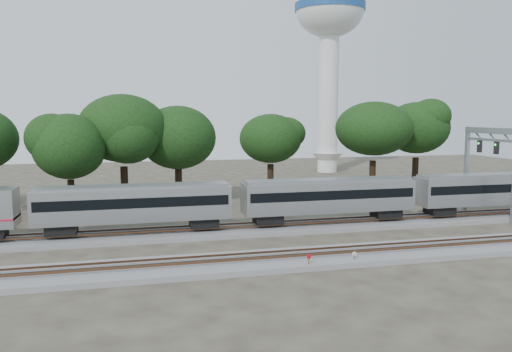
% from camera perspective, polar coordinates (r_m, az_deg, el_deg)
% --- Properties ---
extents(ground, '(160.00, 160.00, 0.00)m').
position_cam_1_polar(ground, '(39.95, 0.04, -8.36)').
color(ground, '#383328').
rests_on(ground, ground).
extents(track_far, '(160.00, 5.00, 0.73)m').
position_cam_1_polar(track_far, '(45.57, -1.76, -6.17)').
color(track_far, slate).
rests_on(track_far, ground).
extents(track_near, '(160.00, 5.00, 0.73)m').
position_cam_1_polar(track_near, '(36.17, 1.57, -9.67)').
color(track_near, slate).
rests_on(track_near, ground).
extents(train, '(85.80, 2.95, 4.35)m').
position_cam_1_polar(train, '(47.53, 8.49, -2.18)').
color(train, '#B0B3B7').
rests_on(train, ground).
extents(switch_stand_red, '(0.36, 0.11, 1.13)m').
position_cam_1_polar(switch_stand_red, '(34.80, 6.06, -9.50)').
color(switch_stand_red, '#512D19').
rests_on(switch_stand_red, ground).
extents(switch_stand_white, '(0.30, 0.06, 0.95)m').
position_cam_1_polar(switch_stand_white, '(36.45, 11.16, -9.01)').
color(switch_stand_white, '#512D19').
rests_on(switch_stand_white, ground).
extents(switch_lever, '(0.54, 0.38, 0.30)m').
position_cam_1_polar(switch_lever, '(36.36, 9.19, -9.76)').
color(switch_lever, '#512D19').
rests_on(switch_lever, ground).
extents(water_tower, '(12.75, 12.75, 35.30)m').
position_cam_1_polar(water_tower, '(95.40, 8.39, 16.28)').
color(water_tower, silver).
rests_on(water_tower, ground).
extents(signal_gantry, '(0.65, 7.66, 9.32)m').
position_cam_1_polar(signal_gantry, '(55.94, 25.17, 2.44)').
color(signal_gantry, gray).
rests_on(signal_gantry, ground).
extents(tree_2, '(7.52, 7.52, 10.61)m').
position_cam_1_polar(tree_2, '(54.23, -20.57, 3.15)').
color(tree_2, black).
rests_on(tree_2, ground).
extents(tree_3, '(9.29, 9.29, 13.10)m').
position_cam_1_polar(tree_3, '(56.69, -14.99, 5.27)').
color(tree_3, black).
rests_on(tree_3, ground).
extents(tree_4, '(8.12, 8.12, 11.45)m').
position_cam_1_polar(tree_4, '(58.61, -8.93, 4.34)').
color(tree_4, black).
rests_on(tree_4, ground).
extents(tree_5, '(7.59, 7.59, 10.70)m').
position_cam_1_polar(tree_5, '(66.78, 1.68, 4.28)').
color(tree_5, black).
rests_on(tree_5, ground).
extents(tree_6, '(9.01, 9.01, 12.70)m').
position_cam_1_polar(tree_6, '(65.50, 13.30, 5.27)').
color(tree_6, black).
rests_on(tree_6, ground).
extents(tree_7, '(8.99, 8.99, 12.68)m').
position_cam_1_polar(tree_7, '(72.02, 17.90, 5.24)').
color(tree_7, black).
rests_on(tree_7, ground).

